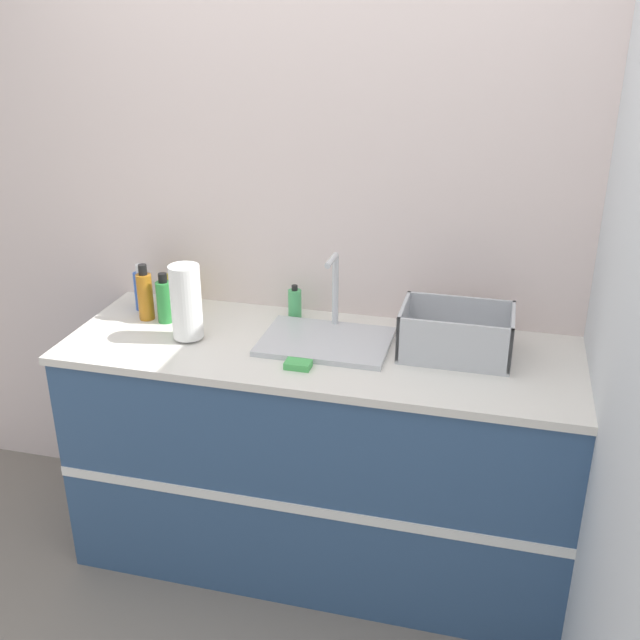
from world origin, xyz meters
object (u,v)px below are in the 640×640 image
at_px(soap_dispenser, 295,304).
at_px(dish_rack, 456,338).
at_px(sink, 326,338).
at_px(bottle_amber, 145,295).
at_px(bottle_green, 165,301).
at_px(bottle_blue, 142,290).
at_px(bottle_yellow, 175,290).
at_px(paper_towel_roll, 186,302).

bearing_deg(soap_dispenser, dish_rack, -15.21).
relative_size(sink, bottle_amber, 2.08).
height_order(sink, bottle_green, sink).
bearing_deg(bottle_amber, bottle_blue, 124.26).
bearing_deg(sink, soap_dispenser, 131.88).
bearing_deg(dish_rack, bottle_yellow, 171.69).
bearing_deg(dish_rack, bottle_amber, 178.95).
xyz_separation_m(dish_rack, bottle_amber, (-1.21, 0.02, 0.04)).
xyz_separation_m(paper_towel_roll, bottle_blue, (-0.30, 0.22, -0.06)).
bearing_deg(dish_rack, soap_dispenser, 164.79).
xyz_separation_m(dish_rack, bottle_green, (-1.13, 0.02, 0.02)).
distance_m(dish_rack, soap_dispenser, 0.67).
xyz_separation_m(paper_towel_roll, bottle_amber, (-0.24, 0.14, -0.05)).
bearing_deg(soap_dispenser, bottle_green, -161.63).
relative_size(dish_rack, bottle_green, 1.95).
relative_size(bottle_yellow, bottle_green, 0.82).
bearing_deg(bottle_green, sink, -3.27).
xyz_separation_m(paper_towel_roll, bottle_yellow, (-0.18, 0.28, -0.07)).
relative_size(bottle_blue, bottle_green, 0.95).
distance_m(bottle_blue, soap_dispenser, 0.63).
bearing_deg(soap_dispenser, bottle_amber, -164.87).
relative_size(paper_towel_roll, soap_dispenser, 2.08).
xyz_separation_m(bottle_amber, soap_dispenser, (0.57, 0.15, -0.04)).
bearing_deg(soap_dispenser, bottle_blue, -174.08).
relative_size(sink, dish_rack, 1.21).
distance_m(bottle_blue, bottle_amber, 0.11).
distance_m(bottle_yellow, soap_dispenser, 0.51).
distance_m(dish_rack, bottle_green, 1.13).
relative_size(bottle_blue, bottle_yellow, 1.16).
relative_size(paper_towel_roll, dish_rack, 0.74).
distance_m(dish_rack, bottle_yellow, 1.17).
distance_m(paper_towel_roll, dish_rack, 0.99).
bearing_deg(paper_towel_roll, bottle_yellow, 122.32).
relative_size(dish_rack, bottle_yellow, 2.37).
height_order(paper_towel_roll, bottle_amber, paper_towel_roll).
distance_m(bottle_blue, bottle_green, 0.17).
bearing_deg(bottle_blue, bottle_green, -33.21).
bearing_deg(bottle_amber, paper_towel_roll, -29.78).
distance_m(dish_rack, bottle_blue, 1.28).
distance_m(bottle_yellow, bottle_amber, 0.16).
height_order(paper_towel_roll, bottle_yellow, paper_towel_roll).
relative_size(paper_towel_roll, bottle_blue, 1.51).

